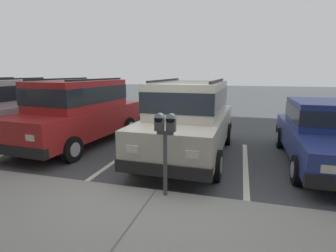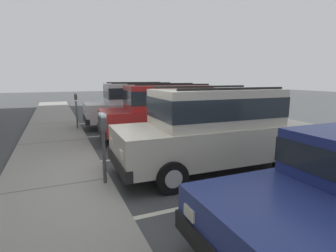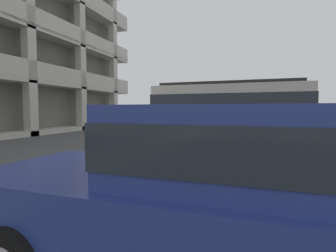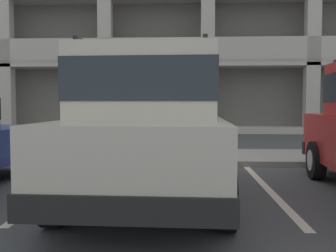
% 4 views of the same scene
% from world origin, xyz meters
% --- Properties ---
extents(ground_plane, '(80.00, 80.00, 0.10)m').
position_xyz_m(ground_plane, '(0.00, 0.00, -0.05)').
color(ground_plane, '#444749').
extents(sidewalk, '(40.00, 2.20, 0.12)m').
position_xyz_m(sidewalk, '(0.00, 1.30, 0.06)').
color(sidewalk, gray).
rests_on(sidewalk, ground_plane).
extents(parking_stall_lines, '(12.92, 4.80, 0.01)m').
position_xyz_m(parking_stall_lines, '(1.60, -1.40, 0.00)').
color(parking_stall_lines, silver).
rests_on(parking_stall_lines, ground_plane).
extents(silver_suv, '(2.11, 4.83, 2.03)m').
position_xyz_m(silver_suv, '(-0.12, -2.31, 1.09)').
color(silver_suv, beige).
rests_on(silver_suv, ground_plane).
extents(red_sedan, '(1.88, 4.50, 1.54)m').
position_xyz_m(red_sedan, '(-3.41, -2.51, 0.82)').
color(red_sedan, navy).
rests_on(red_sedan, ground_plane).
extents(dark_hatchback, '(2.29, 4.92, 2.03)m').
position_xyz_m(dark_hatchback, '(3.38, -2.54, 1.09)').
color(dark_hatchback, red).
rests_on(dark_hatchback, ground_plane).
extents(parking_meter_near, '(0.35, 0.12, 1.44)m').
position_xyz_m(parking_meter_near, '(-0.22, 0.35, 1.19)').
color(parking_meter_near, '#47474C').
rests_on(parking_meter_near, sidewalk).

